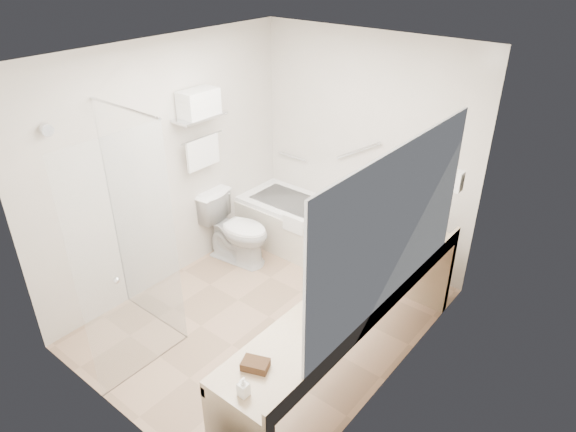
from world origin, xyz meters
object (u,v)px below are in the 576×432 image
Objects in this scene: amenity_basket at (255,365)px; water_bottle_left at (425,225)px; bathtub at (305,227)px; vanity_counter at (353,316)px; toilet at (237,229)px.

water_bottle_left is at bearing 88.25° from amenity_basket.
vanity_counter is at bearing -42.35° from bathtub.
toilet is at bearing -123.37° from bathtub.
toilet is at bearing 137.29° from amenity_basket.
water_bottle_left is (0.07, 2.25, 0.05)m from amenity_basket.
toilet is (-0.45, -0.68, 0.12)m from bathtub.
amenity_basket is (1.89, -1.75, 0.49)m from toilet.
bathtub is 9.27× the size of water_bottle_left.
vanity_counter is 15.73× the size of amenity_basket.
water_bottle_left is (-0.01, 1.21, 0.29)m from vanity_counter.
toilet is 2.62m from amenity_basket.
water_bottle_left is (1.96, 0.51, 0.54)m from toilet.
amenity_basket reaches higher than toilet.
toilet is 4.63× the size of water_bottle_left.
amenity_basket is (1.44, -2.43, 0.60)m from bathtub.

